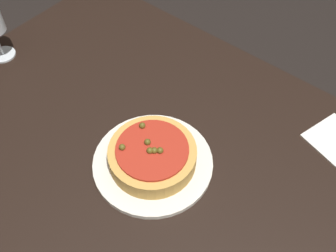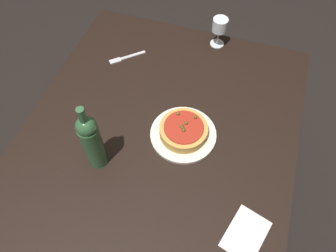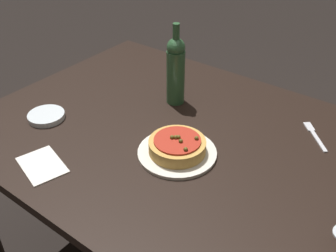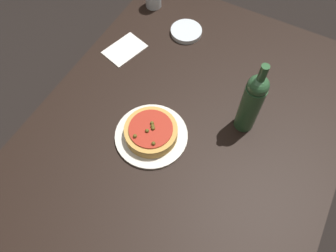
{
  "view_description": "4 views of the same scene",
  "coord_description": "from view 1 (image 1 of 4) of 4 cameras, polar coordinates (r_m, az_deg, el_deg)",
  "views": [
    {
      "loc": [
        0.24,
        -0.24,
        1.47
      ],
      "look_at": [
        -0.08,
        0.14,
        0.83
      ],
      "focal_mm": 42.0,
      "sensor_mm": 36.0,
      "label": 1
    },
    {
      "loc": [
        0.59,
        0.25,
        1.84
      ],
      "look_at": [
        -0.04,
        0.05,
        0.83
      ],
      "focal_mm": 35.0,
      "sensor_mm": 36.0,
      "label": 2
    },
    {
      "loc": [
        -0.68,
        0.93,
        1.55
      ],
      "look_at": [
        -0.04,
        0.08,
        0.82
      ],
      "focal_mm": 42.0,
      "sensor_mm": 36.0,
      "label": 3
    },
    {
      "loc": [
        -0.55,
        -0.22,
        1.78
      ],
      "look_at": [
        -0.04,
        0.05,
        0.77
      ],
      "focal_mm": 35.0,
      "sensor_mm": 36.0,
      "label": 4
    }
  ],
  "objects": [
    {
      "name": "pizza",
      "position": [
        0.84,
        -2.28,
        -4.24
      ],
      "size": [
        0.19,
        0.19,
        0.06
      ],
      "color": "gold",
      "rests_on": "dinner_plate"
    },
    {
      "name": "dining_table",
      "position": [
        0.88,
        -1.95,
        -15.31
      ],
      "size": [
        1.42,
        1.08,
        0.73
      ],
      "color": "black",
      "rests_on": "ground_plane"
    },
    {
      "name": "dinner_plate",
      "position": [
        0.87,
        -2.21,
        -5.33
      ],
      "size": [
        0.26,
        0.26,
        0.01
      ],
      "color": "silver",
      "rests_on": "dining_table"
    }
  ]
}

